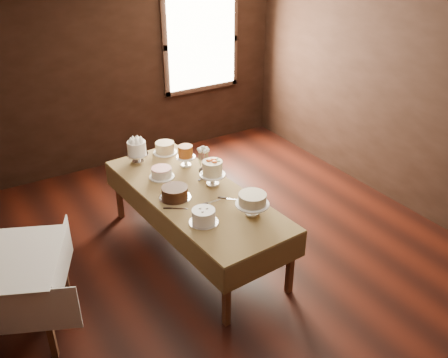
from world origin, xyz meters
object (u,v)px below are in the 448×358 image
display_table (194,197)px  flower_vase (204,169)px  cake_flowers (212,174)px  side_table (4,268)px  cake_lattice (162,173)px  cake_server_b (234,199)px  cake_caramel (186,157)px  cake_cream (252,205)px  cake_chocolate (175,193)px  cake_server_a (214,201)px  cake_server_d (206,175)px  cake_server_e (180,209)px  cake_meringue (137,153)px  cake_swirl (204,217)px  cake_server_c (174,185)px  cake_speckled (165,148)px

display_table → flower_vase: bearing=45.9°
cake_flowers → side_table: bearing=-173.6°
cake_lattice → cake_server_b: bearing=-63.1°
cake_caramel → cake_cream: (0.06, -1.25, -0.01)m
cake_chocolate → cake_cream: (0.50, -0.66, 0.04)m
cake_server_a → cake_server_d: same height
cake_flowers → flower_vase: cake_flowers is taller
display_table → cake_server_e: cake_server_e is taller
cake_caramel → cake_server_b: (0.06, -0.93, -0.11)m
cake_server_e → cake_meringue: bearing=122.3°
cake_meringue → cake_server_d: (0.52, -0.69, -0.12)m
cake_caramel → cake_swirl: cake_caramel is taller
cake_server_e → side_table: bearing=-145.9°
display_table → cake_lattice: size_ratio=8.77×
cake_chocolate → cake_server_c: 0.28m
cake_meringue → cake_speckled: (0.38, 0.07, -0.06)m
cake_lattice → cake_server_e: 0.71m
side_table → cake_cream: size_ratio=3.52×
cake_swirl → cake_chocolate: bearing=92.7°
cake_server_a → cake_server_e: 0.36m
cake_server_a → cake_server_c: 0.55m
cake_server_c → cake_flowers: bearing=-131.3°
cake_meringue → cake_server_c: size_ratio=1.14×
cake_speckled → display_table: bearing=-98.9°
cake_meringue → side_table: bearing=-145.7°
cake_flowers → flower_vase: size_ratio=2.55×
cake_meringue → cake_server_e: 1.18m
cake_lattice → cake_cream: 1.21m
cake_lattice → cake_cream: bearing=-69.7°
cake_caramel → cake_server_b: 0.94m
cake_server_a → cake_server_b: 0.20m
cake_server_b → cake_server_c: same height
cake_lattice → cake_server_b: 0.92m
cake_meringue → cake_chocolate: (-0.00, -0.96, -0.06)m
display_table → cake_server_c: size_ratio=10.17×
display_table → cake_server_d: 0.40m
display_table → cake_server_e: (-0.27, -0.22, 0.06)m
cake_meringue → cake_cream: cake_meringue is taller
cake_caramel → cake_server_b: cake_caramel is taller
cake_server_b → cake_speckled: bearing=139.5°
cake_flowers → cake_server_d: size_ratio=1.26×
cake_meringue → cake_speckled: bearing=9.9°
cake_swirl → cake_cream: bearing=-13.0°
cake_chocolate → cake_flowers: 0.48m
side_table → flower_vase: 2.25m
cake_meringue → cake_lattice: 0.49m
cake_lattice → cake_speckled: bearing=61.2°
cake_cream → cake_server_e: size_ratio=1.44×
cake_meringue → cake_server_b: bearing=-69.2°
cake_server_a → cake_cream: bearing=-63.3°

